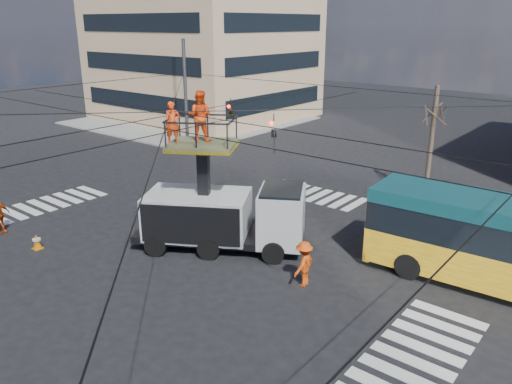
% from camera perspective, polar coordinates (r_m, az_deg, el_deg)
% --- Properties ---
extents(ground, '(120.00, 120.00, 0.00)m').
position_cam_1_polar(ground, '(20.65, -8.83, -7.32)').
color(ground, black).
rests_on(ground, ground).
extents(sidewalk_nw, '(18.00, 18.00, 0.12)m').
position_cam_1_polar(sidewalk_nw, '(49.08, -7.42, 8.13)').
color(sidewalk_nw, slate).
rests_on(sidewalk_nw, ground).
extents(crosswalks, '(22.40, 22.40, 0.02)m').
position_cam_1_polar(crosswalks, '(20.65, -8.83, -7.30)').
color(crosswalks, silver).
rests_on(crosswalks, ground).
extents(overhead_network, '(24.24, 24.24, 8.00)m').
position_cam_1_polar(overhead_network, '(19.48, -8.73, 4.54)').
color(overhead_network, '#2D2D30').
rests_on(overhead_network, ground).
extents(tree_a, '(2.00, 2.00, 6.00)m').
position_cam_1_polar(tree_a, '(27.63, 19.75, 8.57)').
color(tree_a, '#382B21').
rests_on(tree_a, ground).
extents(utility_truck, '(7.19, 5.55, 6.52)m').
position_cam_1_polar(utility_truck, '(20.48, -3.76, -1.00)').
color(utility_truck, black).
rests_on(utility_truck, ground).
extents(traffic_cone, '(0.36, 0.36, 0.65)m').
position_cam_1_polar(traffic_cone, '(22.89, -23.76, -5.20)').
color(traffic_cone, orange).
rests_on(traffic_cone, ground).
extents(flagger, '(0.71, 1.14, 1.70)m').
position_cam_1_polar(flagger, '(18.05, 5.49, -8.19)').
color(flagger, '#FF5110').
rests_on(flagger, ground).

